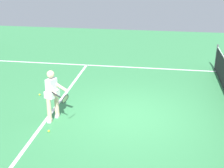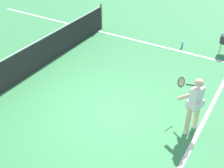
# 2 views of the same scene
# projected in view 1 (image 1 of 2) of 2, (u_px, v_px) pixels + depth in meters

# --- Properties ---
(ground_plane) EXTENTS (25.14, 25.14, 0.00)m
(ground_plane) POSITION_uv_depth(u_px,v_px,m) (131.00, 116.00, 9.72)
(ground_plane) COLOR #38844C
(service_line_marking) EXTENTS (9.28, 0.10, 0.01)m
(service_line_marking) POSITION_uv_depth(u_px,v_px,m) (53.00, 110.00, 10.08)
(service_line_marking) COLOR white
(service_line_marking) RESTS_ON ground
(sideline_left_marking) EXTENTS (0.10, 17.34, 0.01)m
(sideline_left_marking) POSITION_uv_depth(u_px,v_px,m) (142.00, 68.00, 13.98)
(sideline_left_marking) COLOR white
(sideline_left_marking) RESTS_ON ground
(tennis_player) EXTENTS (0.98, 0.87, 1.55)m
(tennis_player) POSITION_uv_depth(u_px,v_px,m) (53.00, 94.00, 9.18)
(tennis_player) COLOR beige
(tennis_player) RESTS_ON ground
(tennis_ball_mid) EXTENTS (0.07, 0.07, 0.07)m
(tennis_ball_mid) POSITION_uv_depth(u_px,v_px,m) (40.00, 95.00, 11.14)
(tennis_ball_mid) COLOR #D1E533
(tennis_ball_mid) RESTS_ON ground
(tennis_ball_far) EXTENTS (0.07, 0.07, 0.07)m
(tennis_ball_far) POSITION_uv_depth(u_px,v_px,m) (49.00, 131.00, 8.79)
(tennis_ball_far) COLOR #D1E533
(tennis_ball_far) RESTS_ON ground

